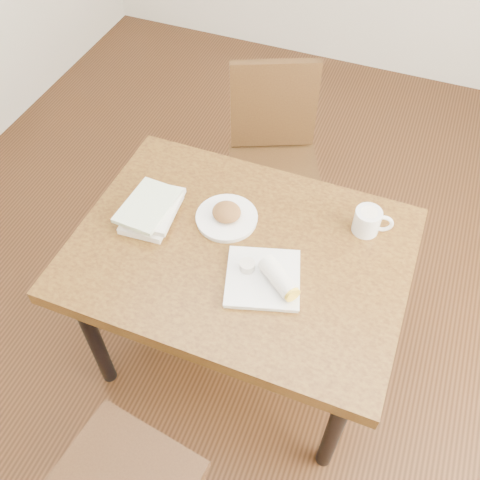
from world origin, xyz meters
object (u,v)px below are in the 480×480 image
(book_stack, at_px, (152,209))
(coffee_mug, at_px, (368,221))
(plate_burrito, at_px, (268,278))
(plate_scone, at_px, (227,216))
(table, at_px, (240,263))
(chair_far, at_px, (274,151))

(book_stack, bearing_deg, coffee_mug, 16.09)
(plate_burrito, bearing_deg, plate_scone, 138.16)
(table, height_order, chair_far, chair_far)
(coffee_mug, height_order, book_stack, coffee_mug)
(plate_scone, relative_size, plate_burrito, 0.75)
(chair_far, distance_m, plate_burrito, 0.93)
(plate_burrito, relative_size, book_stack, 1.17)
(chair_far, height_order, plate_burrito, chair_far)
(table, bearing_deg, book_stack, 175.16)
(plate_scone, distance_m, book_stack, 0.28)
(table, bearing_deg, plate_burrito, -35.80)
(plate_scone, bearing_deg, chair_far, 92.63)
(plate_scone, bearing_deg, coffee_mug, 15.87)
(table, bearing_deg, coffee_mug, 32.21)
(table, relative_size, plate_scone, 5.15)
(coffee_mug, distance_m, book_stack, 0.79)
(chair_far, height_order, plate_scone, chair_far)
(table, distance_m, coffee_mug, 0.49)
(plate_scone, relative_size, coffee_mug, 1.61)
(table, distance_m, plate_burrito, 0.20)
(table, relative_size, book_stack, 4.49)
(book_stack, bearing_deg, plate_scone, 16.49)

